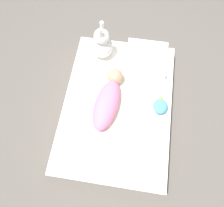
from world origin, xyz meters
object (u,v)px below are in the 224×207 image
at_px(bunny_plush, 102,44).
at_px(turtle_plush, 160,106).
at_px(swaddled_baby, 108,99).
at_px(pillow, 146,58).

xyz_separation_m(bunny_plush, turtle_plush, (-0.47, -0.56, -0.09)).
bearing_deg(swaddled_baby, bunny_plush, 22.12).
xyz_separation_m(swaddled_baby, bunny_plush, (0.48, 0.13, 0.07)).
xyz_separation_m(swaddled_baby, turtle_plush, (0.01, -0.43, -0.02)).
distance_m(swaddled_baby, bunny_plush, 0.50).
height_order(swaddled_baby, bunny_plush, bunny_plush).
bearing_deg(swaddled_baby, turtle_plush, -81.36).
height_order(pillow, bunny_plush, bunny_plush).
bearing_deg(bunny_plush, turtle_plush, -129.86).
distance_m(pillow, turtle_plush, 0.47).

